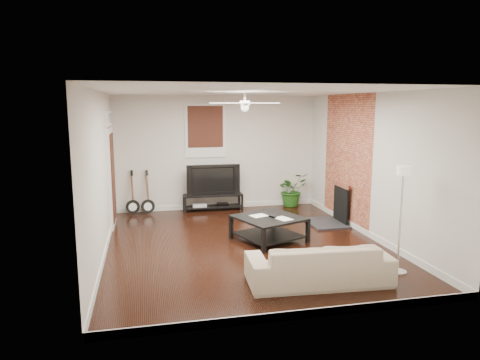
{
  "coord_description": "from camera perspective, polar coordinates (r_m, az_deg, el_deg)",
  "views": [
    {
      "loc": [
        -1.77,
        -7.66,
        2.55
      ],
      "look_at": [
        0.0,
        0.4,
        1.15
      ],
      "focal_mm": 32.77,
      "sensor_mm": 36.0,
      "label": 1
    }
  ],
  "objects": [
    {
      "name": "brick_accent",
      "position": [
        9.72,
        13.71,
        2.56
      ],
      "size": [
        0.02,
        2.2,
        2.8
      ],
      "primitive_type": "cube",
      "color": "#A34434",
      "rests_on": "floor"
    },
    {
      "name": "tv",
      "position": [
        10.73,
        -3.58,
        0.12
      ],
      "size": [
        1.3,
        0.17,
        0.75
      ],
      "primitive_type": "imported",
      "color": "black",
      "rests_on": "tv_stand"
    },
    {
      "name": "window_back",
      "position": [
        10.75,
        -4.53,
        6.4
      ],
      "size": [
        1.0,
        0.06,
        1.3
      ],
      "primitive_type": "cube",
      "color": "#3D1A10",
      "rests_on": "wall_back"
    },
    {
      "name": "guitar_right",
      "position": [
        10.58,
        -11.96,
        -1.59
      ],
      "size": [
        0.37,
        0.29,
        1.06
      ],
      "primitive_type": null,
      "rotation": [
        0.0,
        0.0,
        0.21
      ],
      "color": "black",
      "rests_on": "floor"
    },
    {
      "name": "sofa",
      "position": [
        6.56,
        10.19,
        -10.59
      ],
      "size": [
        2.11,
        0.93,
        0.6
      ],
      "primitive_type": "imported",
      "rotation": [
        0.0,
        0.0,
        3.08
      ],
      "color": "#BDA68D",
      "rests_on": "floor"
    },
    {
      "name": "potted_plant",
      "position": [
        11.3,
        6.74,
        -1.24
      ],
      "size": [
        0.93,
        0.86,
        0.86
      ],
      "primitive_type": "imported",
      "rotation": [
        0.0,
        0.0,
        0.28
      ],
      "color": "#245C1A",
      "rests_on": "floor"
    },
    {
      "name": "coffee_table",
      "position": [
        8.44,
        3.77,
        -6.33
      ],
      "size": [
        1.45,
        1.45,
        0.47
      ],
      "primitive_type": "cube",
      "rotation": [
        0.0,
        0.0,
        0.38
      ],
      "color": "black",
      "rests_on": "floor"
    },
    {
      "name": "door_left",
      "position": [
        9.68,
        -16.36,
        1.52
      ],
      "size": [
        0.08,
        1.0,
        2.5
      ],
      "primitive_type": "cube",
      "color": "white",
      "rests_on": "wall_left"
    },
    {
      "name": "room",
      "position": [
        7.95,
        0.62,
        1.3
      ],
      "size": [
        5.01,
        6.01,
        2.81
      ],
      "color": "black",
      "rests_on": "ground"
    },
    {
      "name": "tv_stand",
      "position": [
        10.82,
        -3.53,
        -2.91
      ],
      "size": [
        1.45,
        0.39,
        0.41
      ],
      "primitive_type": "cube",
      "color": "black",
      "rests_on": "floor"
    },
    {
      "name": "fireplace",
      "position": [
        9.76,
        11.97,
        -2.96
      ],
      "size": [
        0.8,
        1.1,
        0.92
      ],
      "primitive_type": "cube",
      "color": "black",
      "rests_on": "floor"
    },
    {
      "name": "ceiling_fan",
      "position": [
        7.86,
        0.63,
        9.99
      ],
      "size": [
        1.24,
        1.24,
        0.32
      ],
      "primitive_type": null,
      "color": "white",
      "rests_on": "ceiling"
    },
    {
      "name": "guitar_left",
      "position": [
        10.61,
        -13.85,
        -1.63
      ],
      "size": [
        0.35,
        0.26,
        1.06
      ],
      "primitive_type": null,
      "rotation": [
        0.0,
        0.0,
        0.11
      ],
      "color": "black",
      "rests_on": "floor"
    },
    {
      "name": "floor_lamp",
      "position": [
        7.1,
        20.17,
        -4.91
      ],
      "size": [
        0.29,
        0.29,
        1.68
      ],
      "primitive_type": null,
      "rotation": [
        0.0,
        0.0,
        -0.06
      ],
      "color": "silver",
      "rests_on": "floor"
    }
  ]
}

